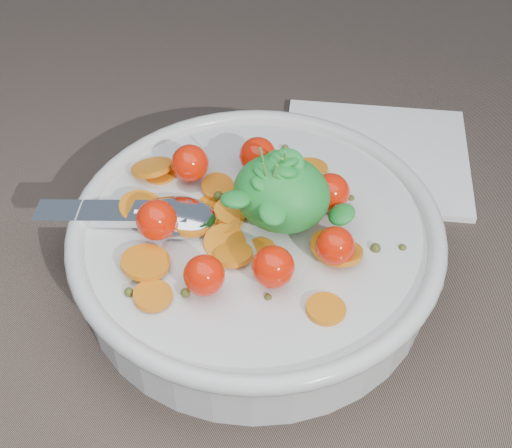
% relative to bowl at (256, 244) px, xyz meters
% --- Properties ---
extents(ground, '(6.00, 6.00, 0.00)m').
position_rel_bowl_xyz_m(ground, '(-0.01, -0.02, -0.03)').
color(ground, brown).
rests_on(ground, ground).
extents(bowl, '(0.31, 0.28, 0.12)m').
position_rel_bowl_xyz_m(bowl, '(0.00, 0.00, 0.00)').
color(bowl, silver).
rests_on(bowl, ground).
extents(napkin, '(0.21, 0.19, 0.01)m').
position_rel_bowl_xyz_m(napkin, '(0.05, 0.17, -0.03)').
color(napkin, white).
rests_on(napkin, ground).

